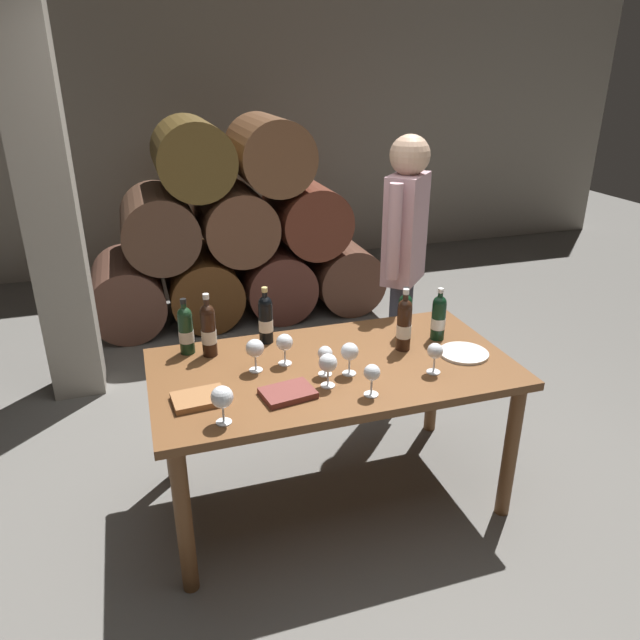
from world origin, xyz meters
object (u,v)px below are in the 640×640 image
dining_table (333,382)px  wine_bottle_4 (266,319)px  wine_bottle_3 (186,330)px  leather_ledger (288,393)px  wine_glass_5 (285,343)px  serving_plate (464,353)px  wine_glass_4 (222,398)px  wine_glass_3 (350,352)px  wine_bottle_0 (208,329)px  wine_glass_1 (255,349)px  wine_bottle_2 (404,324)px  wine_glass_7 (328,364)px  sommelier_presenting (404,251)px  wine_bottle_5 (439,317)px  wine_glass_6 (325,355)px  wine_glass_0 (435,352)px  tasting_notebook (199,399)px  wine_bottle_1 (405,315)px  wine_glass_2 (372,374)px

dining_table → wine_bottle_4: (-0.24, 0.35, 0.22)m
wine_bottle_3 → leather_ledger: wine_bottle_3 is taller
wine_bottle_3 → wine_glass_5: size_ratio=1.85×
dining_table → serving_plate: size_ratio=7.08×
wine_bottle_3 → wine_glass_4: 0.68m
wine_glass_3 → serving_plate: (0.60, 0.01, -0.10)m
wine_bottle_0 → wine_bottle_4: bearing=11.9°
wine_glass_1 → wine_bottle_2: bearing=-0.1°
wine_glass_7 → wine_glass_3: bearing=30.6°
wine_bottle_4 → sommelier_presenting: bearing=23.1°
wine_bottle_5 → wine_glass_3: (-0.57, -0.22, -0.01)m
wine_glass_1 → wine_glass_6: 0.32m
wine_bottle_5 → wine_glass_0: (-0.19, -0.33, -0.02)m
wine_glass_4 → wine_glass_5: size_ratio=1.06×
wine_glass_3 → tasting_notebook: wine_glass_3 is taller
wine_bottle_4 → leather_ledger: 0.57m
wine_bottle_2 → wine_glass_3: wine_bottle_2 is taller
wine_bottle_4 → serving_plate: size_ratio=1.24×
wine_bottle_5 → serving_plate: 0.24m
wine_bottle_0 → leather_ledger: size_ratio=1.45×
wine_bottle_3 → wine_bottle_5: (1.25, -0.23, -0.00)m
wine_glass_7 → tasting_notebook: (-0.56, 0.04, -0.10)m
wine_bottle_1 → wine_bottle_2: bearing=-116.8°
wine_glass_5 → wine_glass_7: bearing=-64.1°
wine_glass_6 → wine_bottle_3: bearing=143.7°
leather_ledger → wine_glass_1: bearing=98.0°
wine_bottle_0 → wine_glass_3: (0.58, -0.39, -0.03)m
wine_bottle_2 → wine_glass_5: bearing=177.6°
sommelier_presenting → wine_glass_5: bearing=-144.0°
wine_glass_0 → sommelier_presenting: (0.29, 0.96, 0.18)m
wine_glass_0 → wine_bottle_4: bearing=139.8°
wine_bottle_4 → dining_table: bearing=-55.1°
wine_glass_7 → sommelier_presenting: 1.23m
wine_bottle_2 → sommelier_presenting: size_ratio=0.19×
wine_bottle_5 → leather_ledger: (-0.89, -0.33, -0.11)m
wine_bottle_3 → wine_glass_3: size_ratio=1.83×
wine_bottle_4 → wine_glass_2: (0.31, -0.66, -0.02)m
wine_glass_1 → wine_glass_7: bearing=-41.0°
wine_glass_1 → wine_glass_2: wine_glass_1 is taller
wine_bottle_4 → wine_glass_5: (0.03, -0.26, -0.02)m
wine_glass_1 → serving_plate: 1.02m
wine_glass_5 → serving_plate: wine_glass_5 is taller
wine_glass_4 → wine_bottle_1: bearing=27.1°
serving_plate → tasting_notebook: bearing=-177.7°
wine_glass_0 → wine_glass_5: wine_glass_5 is taller
wine_glass_2 → wine_glass_6: 0.27m
wine_bottle_2 → tasting_notebook: 1.06m
wine_glass_3 → wine_glass_5: 0.32m
wine_glass_6 → wine_glass_1: bearing=155.4°
leather_ledger → wine_glass_7: bearing=-0.3°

